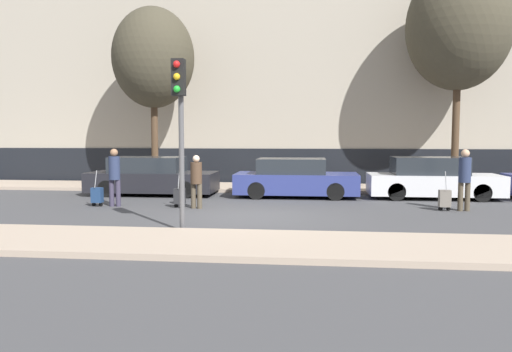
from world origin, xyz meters
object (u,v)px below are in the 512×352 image
pedestrian_right (465,176)px  bare_tree_near_crossing (459,27)px  parked_car_0 (152,177)px  trolley_right (445,198)px  traffic_light (180,110)px  trolley_center (180,196)px  pedestrian_left (114,174)px  bare_tree_down_street (153,58)px  parked_car_2 (432,179)px  pedestrian_center (196,178)px  parked_car_1 (295,179)px  parked_bicycle (299,177)px  trolley_left (97,195)px

pedestrian_right → bare_tree_near_crossing: bare_tree_near_crossing is taller
parked_car_0 → trolley_right: parked_car_0 is taller
traffic_light → trolley_center: bearing=105.6°
pedestrian_left → bare_tree_down_street: 6.96m
parked_car_2 → pedestrian_right: bearing=-85.4°
pedestrian_center → pedestrian_right: (7.81, 0.37, 0.12)m
parked_car_1 → bare_tree_down_street: size_ratio=0.59×
parked_car_0 → parked_bicycle: 6.01m
parked_car_1 → parked_car_0: bearing=179.8°
trolley_left → trolley_right: size_ratio=0.98×
parked_car_2 → parked_bicycle: bearing=149.8°
bare_tree_near_crossing → parked_car_1: bearing=-157.5°
trolley_center → trolley_right: size_ratio=0.98×
pedestrian_left → bare_tree_near_crossing: 13.93m
pedestrian_left → pedestrian_right: bearing=-5.4°
parked_car_1 → traffic_light: (-2.34, -6.83, 2.10)m
parked_car_0 → bare_tree_near_crossing: size_ratio=0.54×
trolley_left → pedestrian_right: (10.96, 0.28, 0.67)m
trolley_center → pedestrian_right: pedestrian_right is taller
parked_car_2 → trolley_center: parked_car_2 is taller
traffic_light → bare_tree_near_crossing: bare_tree_near_crossing is taller
parked_car_1 → parked_bicycle: 2.79m
bare_tree_near_crossing → pedestrian_right: bearing=-102.4°
parked_car_2 → trolley_center: size_ratio=3.93×
parked_car_0 → pedestrian_left: (-0.16, -3.07, 0.36)m
parked_bicycle → bare_tree_down_street: bearing=-176.2°
trolley_right → traffic_light: size_ratio=0.30×
traffic_light → parked_bicycle: 10.17m
parked_car_2 → pedestrian_center: bearing=-156.7°
bare_tree_near_crossing → trolley_left: bearing=-155.0°
trolley_left → bare_tree_down_street: 7.43m
trolley_right → parked_car_1: bearing=147.0°
trolley_left → parked_car_2: bearing=16.5°
pedestrian_right → traffic_light: traffic_light is taller
trolley_left → trolley_center: trolley_center is taller
pedestrian_left → trolley_left: size_ratio=1.59×
pedestrian_right → traffic_light: 8.51m
pedestrian_left → trolley_center: bearing=-8.3°
traffic_light → parked_car_2: bearing=44.2°
trolley_center → parked_bicycle: trolley_center is taller
bare_tree_near_crossing → traffic_light: bearing=-132.2°
parked_car_0 → traffic_light: (2.94, -6.85, 2.09)m
parked_car_1 → trolley_left: (-5.99, -3.11, -0.30)m
pedestrian_right → trolley_right: 0.86m
parked_car_0 → parked_bicycle: bearing=27.4°
bare_tree_down_street → pedestrian_right: bearing=-25.6°
parked_car_2 → bare_tree_near_crossing: size_ratio=0.51×
trolley_right → traffic_light: traffic_light is taller
parked_car_0 → trolley_center: size_ratio=4.12×
parked_car_0 → parked_bicycle: parked_car_0 is taller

